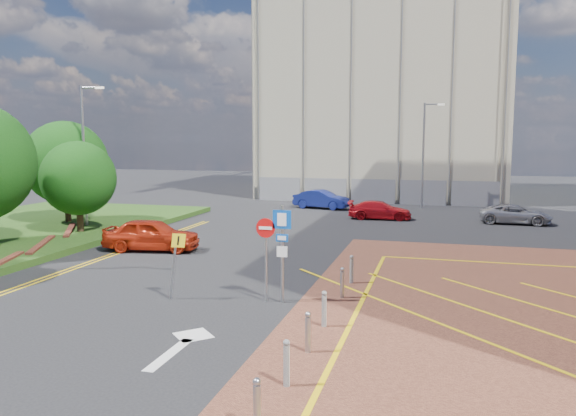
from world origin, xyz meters
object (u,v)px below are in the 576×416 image
at_px(lamp_back, 424,151).
at_px(warning_sign, 175,257).
at_px(tree_d, 66,163).
at_px(car_silver_back, 515,214).
at_px(car_red_left, 152,235).
at_px(tree_c, 78,178).
at_px(sign_cluster, 276,244).
at_px(lamp_left_far, 85,150).
at_px(car_blue_back, 322,199).
at_px(car_red_back, 380,210).

relative_size(lamp_back, warning_sign, 3.56).
bearing_deg(tree_d, car_silver_back, 17.38).
bearing_deg(car_red_left, tree_c, 57.42).
xyz_separation_m(lamp_back, car_red_left, (-11.94, -20.39, -3.59)).
bearing_deg(sign_cluster, tree_c, 146.84).
bearing_deg(car_red_left, sign_cluster, -138.65).
distance_m(lamp_left_far, car_blue_back, 17.94).
relative_size(car_red_left, car_blue_back, 1.05).
distance_m(sign_cluster, warning_sign, 3.40).
height_order(sign_cluster, car_silver_back, sign_cluster).
distance_m(lamp_left_far, car_silver_back, 26.39).
height_order(sign_cluster, car_blue_back, sign_cluster).
height_order(lamp_left_far, car_silver_back, lamp_left_far).
bearing_deg(car_red_back, tree_c, 122.60).
xyz_separation_m(lamp_left_far, warning_sign, (11.41, -11.57, -3.23)).
distance_m(tree_d, warning_sign, 18.60).
relative_size(car_blue_back, car_silver_back, 1.00).
distance_m(warning_sign, car_silver_back, 24.56).
relative_size(warning_sign, car_silver_back, 0.52).
relative_size(tree_c, car_blue_back, 1.14).
bearing_deg(lamp_back, warning_sign, -104.43).
bearing_deg(lamp_left_far, tree_d, 154.32).
xyz_separation_m(tree_c, tree_d, (-3.00, 3.00, 0.68)).
relative_size(lamp_left_far, warning_sign, 3.56).
distance_m(lamp_left_far, sign_cluster, 18.58).
xyz_separation_m(tree_c, car_red_back, (15.02, 11.05, -2.59)).
relative_size(lamp_left_far, car_red_back, 1.93).
relative_size(tree_c, warning_sign, 2.18).
bearing_deg(lamp_left_far, tree_c, -65.29).
bearing_deg(tree_d, lamp_back, 36.09).
height_order(car_red_left, car_red_back, car_red_left).
xyz_separation_m(tree_d, lamp_left_far, (2.08, -1.00, 0.79)).
xyz_separation_m(car_blue_back, car_silver_back, (13.31, -4.29, -0.11)).
xyz_separation_m(tree_d, car_blue_back, (13.13, 12.57, -3.16)).
bearing_deg(warning_sign, tree_c, 137.61).
relative_size(tree_d, lamp_left_far, 0.76).
relative_size(sign_cluster, car_red_back, 0.77).
bearing_deg(car_blue_back, warning_sign, -167.42).
height_order(tree_d, car_blue_back, tree_d).
xyz_separation_m(tree_d, lamp_back, (20.58, 15.00, 0.49)).
bearing_deg(sign_cluster, car_red_back, 86.52).
relative_size(sign_cluster, car_red_left, 0.71).
bearing_deg(warning_sign, sign_cluster, 9.56).
height_order(tree_c, lamp_back, lamp_back).
distance_m(tree_d, car_red_left, 10.64).
xyz_separation_m(lamp_back, car_silver_back, (5.87, -6.72, -3.76)).
height_order(lamp_left_far, lamp_back, lamp_left_far).
distance_m(lamp_back, car_blue_back, 8.64).
bearing_deg(tree_c, sign_cluster, -33.16).
relative_size(tree_c, car_silver_back, 1.14).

